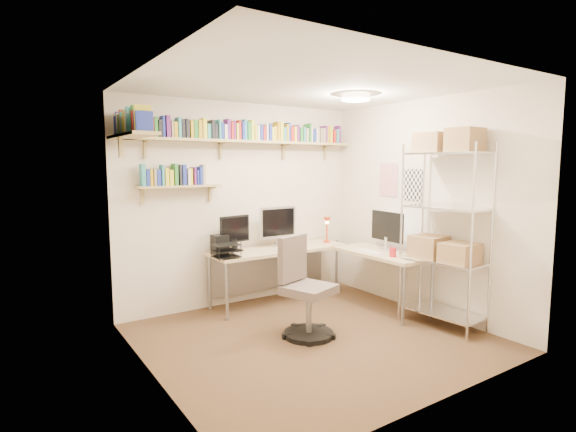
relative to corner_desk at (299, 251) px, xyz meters
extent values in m
plane|color=#432F1C|center=(-0.48, -0.95, -0.69)|extent=(3.20, 3.20, 0.00)
cube|color=beige|center=(-0.48, 0.55, 0.56)|extent=(3.20, 0.04, 2.50)
cube|color=beige|center=(-2.08, -0.95, 0.56)|extent=(0.04, 3.00, 2.50)
cube|color=beige|center=(1.12, -0.95, 0.56)|extent=(0.04, 3.00, 2.50)
cube|color=beige|center=(-0.48, -2.45, 0.56)|extent=(3.20, 0.04, 2.50)
cube|color=silver|center=(-0.48, -0.95, 1.81)|extent=(3.20, 3.00, 0.04)
cube|color=silver|center=(1.11, -0.40, 0.86)|extent=(0.01, 0.30, 0.42)
cube|color=white|center=(1.11, -0.80, 0.81)|extent=(0.01, 0.28, 0.38)
cylinder|color=#FFEAC6|center=(0.22, -0.75, 1.77)|extent=(0.30, 0.30, 0.06)
cube|color=tan|center=(-0.48, 0.42, 1.33)|extent=(3.05, 0.25, 0.03)
cube|color=tan|center=(-1.96, 0.00, 1.33)|extent=(0.25, 1.00, 0.03)
cube|color=tan|center=(-1.33, 0.45, 0.81)|extent=(0.95, 0.20, 0.02)
cube|color=tan|center=(-1.68, 0.49, 1.26)|extent=(0.03, 0.20, 0.20)
cube|color=tan|center=(-0.78, 0.49, 1.26)|extent=(0.03, 0.20, 0.20)
cube|color=tan|center=(0.12, 0.49, 1.26)|extent=(0.03, 0.20, 0.20)
cube|color=tan|center=(0.82, 0.49, 1.26)|extent=(0.03, 0.20, 0.20)
cube|color=gray|center=(-1.94, 0.42, 1.45)|extent=(0.04, 0.14, 0.21)
cube|color=gray|center=(-1.90, 0.42, 1.44)|extent=(0.04, 0.13, 0.19)
cube|color=black|center=(-1.85, 0.42, 1.43)|extent=(0.03, 0.15, 0.18)
cube|color=#26742B|center=(-1.81, 0.42, 1.46)|extent=(0.03, 0.12, 0.23)
cube|color=beige|center=(-1.77, 0.42, 1.47)|extent=(0.04, 0.13, 0.25)
cube|color=beige|center=(-1.73, 0.42, 1.45)|extent=(0.03, 0.11, 0.20)
cube|color=teal|center=(-1.69, 0.42, 1.46)|extent=(0.03, 0.14, 0.22)
cube|color=red|center=(-1.65, 0.42, 1.45)|extent=(0.04, 0.13, 0.21)
cube|color=#26742B|center=(-1.60, 0.42, 1.45)|extent=(0.04, 0.12, 0.22)
cube|color=black|center=(-1.55, 0.42, 1.44)|extent=(0.04, 0.12, 0.19)
cube|color=navy|center=(-1.51, 0.42, 1.46)|extent=(0.03, 0.11, 0.23)
cube|color=#5F1C6B|center=(-1.46, 0.42, 1.46)|extent=(0.04, 0.13, 0.24)
cube|color=gray|center=(-1.42, 0.42, 1.43)|extent=(0.02, 0.15, 0.18)
cube|color=#BA8D15|center=(-1.38, 0.42, 1.43)|extent=(0.04, 0.13, 0.18)
cube|color=teal|center=(-1.34, 0.42, 1.46)|extent=(0.03, 0.13, 0.23)
cube|color=black|center=(-1.29, 0.42, 1.45)|extent=(0.04, 0.12, 0.21)
cube|color=black|center=(-1.25, 0.42, 1.45)|extent=(0.04, 0.13, 0.21)
cube|color=#BA8D15|center=(-1.19, 0.42, 1.44)|extent=(0.03, 0.13, 0.20)
cube|color=#26742B|center=(-1.15, 0.42, 1.45)|extent=(0.04, 0.11, 0.21)
cube|color=#BA8D15|center=(-1.10, 0.42, 1.45)|extent=(0.04, 0.12, 0.21)
cube|color=gold|center=(-1.04, 0.42, 1.46)|extent=(0.04, 0.13, 0.23)
cube|color=teal|center=(-0.99, 0.42, 1.43)|extent=(0.04, 0.11, 0.17)
cube|color=black|center=(-0.94, 0.42, 1.45)|extent=(0.04, 0.15, 0.22)
cube|color=black|center=(-0.90, 0.42, 1.43)|extent=(0.03, 0.12, 0.17)
cube|color=teal|center=(-0.86, 0.42, 1.46)|extent=(0.02, 0.15, 0.23)
cube|color=navy|center=(-0.82, 0.42, 1.44)|extent=(0.03, 0.12, 0.20)
cube|color=beige|center=(-0.78, 0.42, 1.43)|extent=(0.03, 0.13, 0.17)
cube|color=#5F1C6B|center=(-0.74, 0.42, 1.46)|extent=(0.04, 0.13, 0.24)
cube|color=red|center=(-0.70, 0.42, 1.45)|extent=(0.03, 0.13, 0.21)
cube|color=#5F1C6B|center=(-0.66, 0.42, 1.46)|extent=(0.03, 0.11, 0.22)
cube|color=gold|center=(-0.63, 0.42, 1.44)|extent=(0.03, 0.13, 0.20)
cube|color=red|center=(-0.60, 0.42, 1.46)|extent=(0.03, 0.14, 0.23)
cube|color=navy|center=(-0.55, 0.42, 1.45)|extent=(0.03, 0.15, 0.22)
cube|color=teal|center=(-0.51, 0.42, 1.47)|extent=(0.03, 0.12, 0.25)
cube|color=#26742B|center=(-0.47, 0.42, 1.45)|extent=(0.04, 0.15, 0.22)
cube|color=gold|center=(-0.42, 0.42, 1.47)|extent=(0.04, 0.13, 0.25)
cube|color=gold|center=(-0.39, 0.42, 1.44)|extent=(0.02, 0.15, 0.19)
cube|color=beige|center=(-0.35, 0.42, 1.44)|extent=(0.03, 0.15, 0.18)
cube|color=navy|center=(-0.31, 0.42, 1.44)|extent=(0.04, 0.15, 0.20)
cube|color=red|center=(-0.26, 0.42, 1.44)|extent=(0.03, 0.13, 0.18)
cube|color=beige|center=(-0.22, 0.42, 1.45)|extent=(0.02, 0.15, 0.21)
cube|color=navy|center=(-0.18, 0.42, 1.45)|extent=(0.04, 0.14, 0.21)
cube|color=gold|center=(-0.13, 0.42, 1.43)|extent=(0.04, 0.14, 0.17)
cube|color=#BA8D15|center=(-0.09, 0.42, 1.44)|extent=(0.03, 0.12, 0.19)
cube|color=#BA8D15|center=(-0.05, 0.42, 1.47)|extent=(0.03, 0.13, 0.24)
cube|color=gold|center=(-0.01, 0.42, 1.47)|extent=(0.04, 0.14, 0.24)
cube|color=teal|center=(0.04, 0.42, 1.43)|extent=(0.03, 0.15, 0.18)
cube|color=#BA8D15|center=(0.08, 0.42, 1.45)|extent=(0.03, 0.15, 0.22)
cube|color=navy|center=(0.11, 0.42, 1.46)|extent=(0.03, 0.13, 0.24)
cube|color=red|center=(0.16, 0.42, 1.44)|extent=(0.04, 0.13, 0.19)
cube|color=gold|center=(0.20, 0.42, 1.44)|extent=(0.04, 0.13, 0.20)
cube|color=#5F1C6B|center=(0.25, 0.42, 1.45)|extent=(0.04, 0.13, 0.22)
cube|color=#26742B|center=(0.30, 0.42, 1.44)|extent=(0.04, 0.13, 0.19)
cube|color=teal|center=(0.35, 0.42, 1.44)|extent=(0.03, 0.13, 0.19)
cube|color=gray|center=(0.40, 0.42, 1.43)|extent=(0.04, 0.12, 0.18)
cube|color=#26742B|center=(0.44, 0.42, 1.47)|extent=(0.03, 0.14, 0.25)
cube|color=beige|center=(0.47, 0.42, 1.45)|extent=(0.02, 0.12, 0.21)
cube|color=navy|center=(0.51, 0.42, 1.43)|extent=(0.04, 0.13, 0.17)
cube|color=beige|center=(0.55, 0.42, 1.44)|extent=(0.03, 0.14, 0.19)
cube|color=gray|center=(0.59, 0.42, 1.44)|extent=(0.03, 0.13, 0.19)
cube|color=gray|center=(0.63, 0.42, 1.44)|extent=(0.02, 0.13, 0.19)
cube|color=gray|center=(0.67, 0.42, 1.44)|extent=(0.04, 0.14, 0.19)
cube|color=#5F1C6B|center=(0.71, 0.42, 1.46)|extent=(0.03, 0.14, 0.23)
cube|color=#BA8D15|center=(0.75, 0.42, 1.46)|extent=(0.04, 0.12, 0.22)
cube|color=gold|center=(0.80, 0.42, 1.46)|extent=(0.04, 0.12, 0.23)
cube|color=red|center=(0.85, 0.42, 1.43)|extent=(0.04, 0.14, 0.18)
cube|color=teal|center=(0.90, 0.42, 1.44)|extent=(0.04, 0.15, 0.19)
cube|color=#5F1C6B|center=(0.95, 0.42, 1.46)|extent=(0.03, 0.12, 0.24)
cube|color=navy|center=(-1.96, -0.43, 1.43)|extent=(0.15, 0.04, 0.18)
cube|color=gold|center=(-1.96, -0.39, 1.46)|extent=(0.14, 0.04, 0.23)
cube|color=navy|center=(-1.96, -0.34, 1.44)|extent=(0.13, 0.04, 0.19)
cube|color=red|center=(-1.96, -0.30, 1.44)|extent=(0.15, 0.04, 0.19)
cube|color=#26742B|center=(-1.96, -0.25, 1.47)|extent=(0.12, 0.03, 0.24)
cube|color=#26742B|center=(-1.96, -0.21, 1.46)|extent=(0.11, 0.03, 0.23)
cube|color=teal|center=(-1.96, -0.18, 1.45)|extent=(0.12, 0.03, 0.22)
cube|color=teal|center=(-1.96, -0.14, 1.43)|extent=(0.13, 0.03, 0.18)
cube|color=beige|center=(-1.96, -0.10, 1.44)|extent=(0.12, 0.04, 0.20)
cube|color=teal|center=(-1.96, -0.06, 1.47)|extent=(0.12, 0.04, 0.25)
cube|color=beige|center=(-1.96, -0.02, 1.46)|extent=(0.13, 0.03, 0.23)
cube|color=gold|center=(-1.96, 0.02, 1.46)|extent=(0.14, 0.02, 0.23)
cube|color=red|center=(-1.96, 0.07, 1.45)|extent=(0.12, 0.03, 0.22)
cube|color=gray|center=(-1.96, 0.11, 1.43)|extent=(0.12, 0.04, 0.18)
cube|color=teal|center=(-1.96, 0.16, 1.46)|extent=(0.14, 0.03, 0.22)
cube|color=red|center=(-1.96, 0.20, 1.47)|extent=(0.12, 0.04, 0.24)
cube|color=#26742B|center=(-1.96, 0.25, 1.45)|extent=(0.13, 0.04, 0.20)
cube|color=beige|center=(-1.96, 0.30, 1.46)|extent=(0.13, 0.04, 0.22)
cube|color=navy|center=(-1.96, 0.34, 1.46)|extent=(0.13, 0.04, 0.24)
cube|color=navy|center=(-1.96, 0.39, 1.44)|extent=(0.14, 0.03, 0.20)
cube|color=beige|center=(-1.96, 0.43, 1.46)|extent=(0.12, 0.03, 0.23)
cube|color=teal|center=(-1.74, 0.45, 0.94)|extent=(0.04, 0.11, 0.24)
cube|color=navy|center=(-1.69, 0.45, 0.91)|extent=(0.04, 0.12, 0.18)
cube|color=#BA8D15|center=(-1.66, 0.45, 0.91)|extent=(0.03, 0.12, 0.18)
cube|color=gray|center=(-1.62, 0.45, 0.91)|extent=(0.03, 0.13, 0.18)
cube|color=navy|center=(-1.58, 0.45, 0.91)|extent=(0.04, 0.11, 0.18)
cube|color=teal|center=(-1.53, 0.45, 0.94)|extent=(0.03, 0.11, 0.23)
cube|color=gold|center=(-1.48, 0.45, 0.92)|extent=(0.04, 0.11, 0.19)
cube|color=gold|center=(-1.43, 0.45, 0.91)|extent=(0.04, 0.12, 0.17)
cube|color=#26742B|center=(-1.38, 0.45, 0.94)|extent=(0.04, 0.14, 0.24)
cube|color=black|center=(-1.34, 0.45, 0.94)|extent=(0.03, 0.15, 0.23)
cube|color=navy|center=(-1.29, 0.45, 0.94)|extent=(0.04, 0.12, 0.23)
cube|color=beige|center=(-1.24, 0.45, 0.91)|extent=(0.02, 0.14, 0.18)
cube|color=gold|center=(-1.20, 0.45, 0.92)|extent=(0.03, 0.11, 0.19)
cube|color=#5F1C6B|center=(-1.16, 0.45, 0.92)|extent=(0.02, 0.15, 0.20)
cube|color=navy|center=(-1.13, 0.45, 0.91)|extent=(0.02, 0.13, 0.17)
cube|color=navy|center=(-1.09, 0.45, 0.93)|extent=(0.03, 0.12, 0.21)
cube|color=gray|center=(-1.05, 0.45, 0.94)|extent=(0.03, 0.12, 0.23)
cube|color=#D3B589|center=(-0.13, 0.23, -0.01)|extent=(1.80, 0.57, 0.04)
cube|color=#D3B589|center=(0.77, -0.65, -0.01)|extent=(0.57, 1.23, 0.04)
cylinder|color=gray|center=(-0.98, -0.01, -0.36)|extent=(0.04, 0.04, 0.66)
cylinder|color=gray|center=(-0.98, 0.46, -0.36)|extent=(0.04, 0.04, 0.66)
cylinder|color=gray|center=(1.00, 0.46, -0.36)|extent=(0.04, 0.04, 0.66)
cylinder|color=gray|center=(0.53, -1.22, -0.36)|extent=(0.04, 0.04, 0.66)
cylinder|color=gray|center=(1.00, -1.22, -0.36)|extent=(0.04, 0.04, 0.66)
cube|color=gray|center=(-0.13, 0.47, -0.31)|extent=(1.70, 0.02, 0.52)
cube|color=silver|center=(-0.08, 0.34, 0.32)|extent=(0.52, 0.03, 0.40)
cube|color=black|center=(-0.08, 0.32, 0.32)|extent=(0.47, 0.00, 0.34)
cube|color=black|center=(-0.70, 0.34, 0.28)|extent=(0.42, 0.03, 0.32)
cube|color=black|center=(0.90, -0.60, 0.30)|extent=(0.03, 0.55, 0.36)
cube|color=white|center=(0.88, -0.60, 0.30)|extent=(0.00, 0.49, 0.31)
cube|color=white|center=(-0.08, 0.06, 0.02)|extent=(0.40, 0.12, 0.01)
cube|color=white|center=(0.63, -0.60, 0.02)|extent=(0.12, 0.38, 0.01)
cylinder|color=red|center=(0.63, 0.23, 0.02)|extent=(0.09, 0.09, 0.02)
cylinder|color=red|center=(0.63, 0.23, 0.16)|extent=(0.02, 0.02, 0.26)
cone|color=red|center=(0.63, 0.23, 0.31)|extent=(0.11, 0.11, 0.09)
sphere|color=#FFBF72|center=(0.63, 0.23, 0.28)|extent=(0.05, 0.05, 0.05)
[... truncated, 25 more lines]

